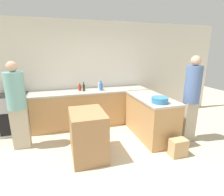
{
  "coord_description": "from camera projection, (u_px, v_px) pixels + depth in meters",
  "views": [
    {
      "loc": [
        -0.79,
        -2.4,
        1.94
      ],
      "look_at": [
        0.24,
        0.96,
        0.98
      ],
      "focal_mm": 28.0,
      "sensor_mm": 36.0,
      "label": 1
    }
  ],
  "objects": [
    {
      "name": "mixing_bowl",
      "position": [
        160.0,
        100.0,
        3.45
      ],
      "size": [
        0.33,
        0.33,
        0.12
      ],
      "color": "teal",
      "rests_on": "counter_peninsula"
    },
    {
      "name": "vinegar_bottle_clear",
      "position": [
        99.0,
        86.0,
        4.63
      ],
      "size": [
        0.08,
        0.08,
        0.26
      ],
      "color": "silver",
      "rests_on": "counter_back"
    },
    {
      "name": "wine_bottle_dark",
      "position": [
        84.0,
        87.0,
        4.47
      ],
      "size": [
        0.06,
        0.06,
        0.23
      ],
      "color": "black",
      "rests_on": "counter_back"
    },
    {
      "name": "counter_back",
      "position": [
        92.0,
        107.0,
        4.68
      ],
      "size": [
        3.02,
        0.69,
        0.94
      ],
      "color": "tan",
      "rests_on": "ground_plane"
    },
    {
      "name": "person_at_peninsula",
      "position": [
        191.0,
        96.0,
        3.65
      ],
      "size": [
        0.32,
        0.32,
        1.85
      ],
      "color": "#ADA38E",
      "rests_on": "ground_plane"
    },
    {
      "name": "wall_back",
      "position": [
        88.0,
        73.0,
        4.78
      ],
      "size": [
        8.0,
        0.06,
        2.7
      ],
      "color": "silver",
      "rests_on": "ground_plane"
    },
    {
      "name": "ground_plane",
      "position": [
        115.0,
        169.0,
        2.95
      ],
      "size": [
        14.0,
        14.0,
        0.0
      ],
      "primitive_type": "plane",
      "color": "beige"
    },
    {
      "name": "paper_bag",
      "position": [
        178.0,
        148.0,
        3.29
      ],
      "size": [
        0.32,
        0.2,
        0.34
      ],
      "color": "tan",
      "rests_on": "ground_plane"
    },
    {
      "name": "island_table",
      "position": [
        88.0,
        135.0,
        3.22
      ],
      "size": [
        0.61,
        0.83,
        0.89
      ],
      "color": "#997047",
      "rests_on": "ground_plane"
    },
    {
      "name": "water_bottle_blue",
      "position": [
        101.0,
        87.0,
        4.52
      ],
      "size": [
        0.09,
        0.09,
        0.25
      ],
      "color": "#386BB7",
      "rests_on": "counter_back"
    },
    {
      "name": "range_oven",
      "position": [
        15.0,
        114.0,
        4.18
      ],
      "size": [
        0.69,
        0.6,
        0.95
      ],
      "color": "#ADADB2",
      "rests_on": "ground_plane"
    },
    {
      "name": "counter_peninsula",
      "position": [
        150.0,
        116.0,
        4.04
      ],
      "size": [
        0.69,
        1.47,
        0.94
      ],
      "color": "tan",
      "rests_on": "ground_plane"
    },
    {
      "name": "person_by_range",
      "position": [
        17.0,
        103.0,
        3.39
      ],
      "size": [
        0.35,
        0.35,
        1.76
      ],
      "color": "#ADA38E",
      "rests_on": "ground_plane"
    },
    {
      "name": "hot_sauce_bottle",
      "position": [
        80.0,
        88.0,
        4.51
      ],
      "size": [
        0.08,
        0.08,
        0.19
      ],
      "color": "red",
      "rests_on": "counter_back"
    }
  ]
}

